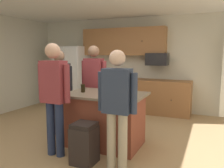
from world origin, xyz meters
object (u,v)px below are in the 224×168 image
at_px(microwave_over_range, 157,59).
at_px(person_guest_by_door, 117,102).
at_px(person_host_foreground, 54,92).
at_px(glass_stout_tall, 83,88).
at_px(person_elder_center, 60,87).
at_px(trash_bin, 84,143).
at_px(refrigerator, 72,76).
at_px(mug_blue_stoneware, 128,91).
at_px(glass_dark_ale, 104,88).
at_px(kitchen_island, 105,119).
at_px(person_guest_right, 94,81).

height_order(microwave_over_range, person_guest_by_door, person_guest_by_door).
relative_size(person_host_foreground, glass_stout_tall, 12.28).
distance_m(person_elder_center, trash_bin, 1.51).
relative_size(refrigerator, mug_blue_stoneware, 14.40).
height_order(mug_blue_stoneware, glass_dark_ale, glass_dark_ale).
bearing_deg(person_host_foreground, trash_bin, -57.60).
bearing_deg(person_elder_center, kitchen_island, 0.00).
xyz_separation_m(mug_blue_stoneware, trash_bin, (-0.38, -0.84, -0.67)).
bearing_deg(microwave_over_range, person_guest_right, -116.60).
distance_m(refrigerator, person_host_foreground, 3.55).
distance_m(glass_dark_ale, trash_bin, 1.06).
bearing_deg(trash_bin, refrigerator, 125.84).
height_order(kitchen_island, person_guest_by_door, person_guest_by_door).
relative_size(person_elder_center, mug_blue_stoneware, 13.32).
distance_m(microwave_over_range, person_guest_by_door, 3.27).
bearing_deg(kitchen_island, trash_bin, -88.86).
distance_m(person_guest_by_door, glass_stout_tall, 1.15).
xyz_separation_m(person_elder_center, glass_dark_ale, (0.98, -0.07, 0.04)).
bearing_deg(person_host_foreground, glass_dark_ale, 4.11).
bearing_deg(trash_bin, person_guest_by_door, 4.44).
xyz_separation_m(kitchen_island, mug_blue_stoneware, (0.39, 0.09, 0.51)).
bearing_deg(person_guest_right, trash_bin, -17.82).
bearing_deg(person_guest_by_door, glass_stout_tall, 18.37).
xyz_separation_m(refrigerator, microwave_over_range, (2.60, 0.12, 0.55)).
bearing_deg(kitchen_island, person_host_foreground, -127.59).
bearing_deg(kitchen_island, microwave_over_range, 82.32).
bearing_deg(person_guest_right, refrigerator, -175.88).
relative_size(mug_blue_stoneware, glass_dark_ale, 0.78).
relative_size(microwave_over_range, person_guest_right, 0.32).
xyz_separation_m(refrigerator, person_host_foreground, (1.72, -3.10, 0.13)).
distance_m(person_elder_center, glass_stout_tall, 0.63).
bearing_deg(glass_dark_ale, person_elder_center, 176.16).
bearing_deg(refrigerator, person_elder_center, -61.71).
bearing_deg(person_elder_center, person_guest_by_door, -22.02).
xyz_separation_m(microwave_over_range, kitchen_island, (-0.34, -2.52, -0.98)).
relative_size(refrigerator, glass_dark_ale, 11.25).
bearing_deg(microwave_over_range, person_elder_center, -119.60).
xyz_separation_m(microwave_over_range, person_guest_right, (-0.92, -1.83, -0.42)).
xyz_separation_m(glass_dark_ale, trash_bin, (0.06, -0.80, -0.70)).
height_order(glass_dark_ale, trash_bin, glass_dark_ale).
height_order(kitchen_island, trash_bin, kitchen_island).
xyz_separation_m(refrigerator, person_guest_right, (1.68, -1.72, 0.13)).
xyz_separation_m(kitchen_island, person_elder_center, (-1.03, 0.11, 0.50)).
xyz_separation_m(kitchen_island, glass_dark_ale, (-0.05, 0.04, 0.54)).
bearing_deg(refrigerator, person_host_foreground, -60.97).
xyz_separation_m(person_host_foreground, glass_stout_tall, (0.12, 0.66, -0.03)).
bearing_deg(person_guest_right, person_host_foreground, -38.71).
bearing_deg(person_host_foreground, person_elder_center, 68.63).
distance_m(kitchen_island, person_host_foreground, 1.05).
xyz_separation_m(microwave_over_range, mug_blue_stoneware, (0.05, -2.43, -0.47)).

